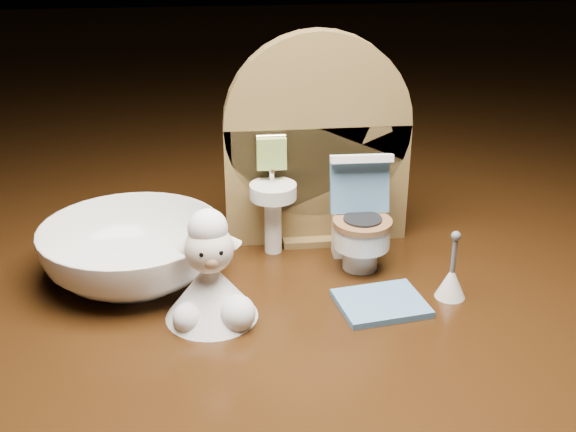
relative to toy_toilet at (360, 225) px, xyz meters
name	(u,v)px	position (x,y,z in m)	size (l,w,h in m)	color
backdrop_panel	(316,153)	(-0.02, 0.04, 0.04)	(0.13, 0.05, 0.15)	brown
toy_toilet	(360,225)	(0.00, 0.00, 0.00)	(0.04, 0.05, 0.08)	white
bath_mat	(381,303)	(0.00, -0.06, -0.03)	(0.05, 0.04, 0.00)	#4F7FAC
toilet_brush	(451,280)	(0.05, -0.05, -0.02)	(0.02, 0.02, 0.05)	white
plush_lamb	(211,281)	(-0.10, -0.06, 0.00)	(0.06, 0.06, 0.07)	white
ceramic_bowl	(132,252)	(-0.15, -0.01, -0.01)	(0.12, 0.12, 0.04)	white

